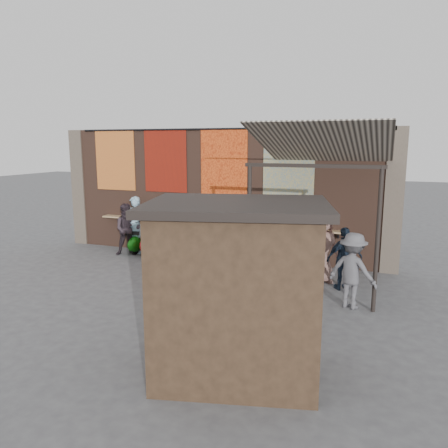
{
  "coord_description": "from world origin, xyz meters",
  "views": [
    {
      "loc": [
        5.06,
        -10.02,
        3.55
      ],
      "look_at": [
        0.79,
        1.2,
        1.33
      ],
      "focal_mm": 35.0,
      "sensor_mm": 36.0,
      "label": 1
    }
  ],
  "objects_px": {
    "shopper_grey": "(352,271)",
    "shelf_box": "(170,216)",
    "scooter_stool_7": "(257,254)",
    "scooter_stool_1": "(152,242)",
    "diner_left": "(136,225)",
    "scooter_stool_9": "(297,257)",
    "scooter_stool_8": "(278,256)",
    "market_stall": "(237,294)",
    "shopper_navy": "(345,259)",
    "scooter_stool_3": "(185,247)",
    "scooter_stool_0": "(138,242)",
    "scooter_stool_4": "(203,247)",
    "scooter_stool_6": "(238,251)",
    "scooter_stool_5": "(221,248)",
    "shopper_tan": "(322,248)",
    "diner_right": "(128,229)",
    "scooter_stool_2": "(169,243)"
  },
  "relations": [
    {
      "from": "scooter_stool_9",
      "to": "shopper_navy",
      "type": "relative_size",
      "value": 0.48
    },
    {
      "from": "scooter_stool_0",
      "to": "shopper_grey",
      "type": "height_order",
      "value": "shopper_grey"
    },
    {
      "from": "scooter_stool_1",
      "to": "scooter_stool_3",
      "type": "xyz_separation_m",
      "value": [
        1.17,
        0.03,
        -0.07
      ]
    },
    {
      "from": "scooter_stool_0",
      "to": "scooter_stool_3",
      "type": "relative_size",
      "value": 1.06
    },
    {
      "from": "scooter_stool_8",
      "to": "market_stall",
      "type": "xyz_separation_m",
      "value": [
        0.82,
        -6.0,
        0.95
      ]
    },
    {
      "from": "scooter_stool_7",
      "to": "scooter_stool_9",
      "type": "distance_m",
      "value": 1.15
    },
    {
      "from": "shelf_box",
      "to": "scooter_stool_6",
      "type": "distance_m",
      "value": 2.55
    },
    {
      "from": "shopper_navy",
      "to": "shopper_tan",
      "type": "relative_size",
      "value": 0.85
    },
    {
      "from": "scooter_stool_7",
      "to": "shopper_tan",
      "type": "relative_size",
      "value": 0.4
    },
    {
      "from": "scooter_stool_2",
      "to": "scooter_stool_4",
      "type": "bearing_deg",
      "value": 2.66
    },
    {
      "from": "scooter_stool_2",
      "to": "diner_right",
      "type": "bearing_deg",
      "value": -168.34
    },
    {
      "from": "shelf_box",
      "to": "scooter_stool_1",
      "type": "bearing_deg",
      "value": -147.69
    },
    {
      "from": "scooter_stool_0",
      "to": "scooter_stool_5",
      "type": "relative_size",
      "value": 0.91
    },
    {
      "from": "scooter_stool_2",
      "to": "scooter_stool_6",
      "type": "height_order",
      "value": "scooter_stool_2"
    },
    {
      "from": "diner_right",
      "to": "shopper_tan",
      "type": "xyz_separation_m",
      "value": [
        6.25,
        -0.64,
        0.08
      ]
    },
    {
      "from": "shopper_grey",
      "to": "shopper_navy",
      "type": "bearing_deg",
      "value": -56.12
    },
    {
      "from": "shelf_box",
      "to": "shopper_tan",
      "type": "xyz_separation_m",
      "value": [
        5.02,
        -1.24,
        -0.34
      ]
    },
    {
      "from": "shopper_grey",
      "to": "shelf_box",
      "type": "bearing_deg",
      "value": -4.91
    },
    {
      "from": "scooter_stool_7",
      "to": "scooter_stool_1",
      "type": "bearing_deg",
      "value": 179.83
    },
    {
      "from": "scooter_stool_7",
      "to": "scooter_stool_8",
      "type": "bearing_deg",
      "value": 1.63
    },
    {
      "from": "scooter_stool_2",
      "to": "scooter_stool_9",
      "type": "relative_size",
      "value": 1.19
    },
    {
      "from": "shopper_grey",
      "to": "market_stall",
      "type": "bearing_deg",
      "value": 88.15
    },
    {
      "from": "shelf_box",
      "to": "diner_right",
      "type": "xyz_separation_m",
      "value": [
        -1.24,
        -0.6,
        -0.41
      ]
    },
    {
      "from": "diner_left",
      "to": "shopper_grey",
      "type": "xyz_separation_m",
      "value": [
        7.02,
        -2.52,
        -0.1
      ]
    },
    {
      "from": "shelf_box",
      "to": "shopper_tan",
      "type": "bearing_deg",
      "value": -13.91
    },
    {
      "from": "scooter_stool_4",
      "to": "market_stall",
      "type": "relative_size",
      "value": 0.31
    },
    {
      "from": "scooter_stool_9",
      "to": "shopper_tan",
      "type": "distance_m",
      "value": 1.41
    },
    {
      "from": "shelf_box",
      "to": "scooter_stool_6",
      "type": "relative_size",
      "value": 0.82
    },
    {
      "from": "shelf_box",
      "to": "scooter_stool_0",
      "type": "distance_m",
      "value": 1.4
    },
    {
      "from": "scooter_stool_0",
      "to": "shelf_box",
      "type": "bearing_deg",
      "value": 14.1
    },
    {
      "from": "shelf_box",
      "to": "shopper_navy",
      "type": "distance_m",
      "value": 5.87
    },
    {
      "from": "diner_right",
      "to": "diner_left",
      "type": "bearing_deg",
      "value": 35.56
    },
    {
      "from": "diner_left",
      "to": "scooter_stool_9",
      "type": "bearing_deg",
      "value": 5.28
    },
    {
      "from": "scooter_stool_9",
      "to": "scooter_stool_0",
      "type": "bearing_deg",
      "value": -179.89
    },
    {
      "from": "scooter_stool_2",
      "to": "shopper_tan",
      "type": "xyz_separation_m",
      "value": [
        4.93,
        -0.92,
        0.49
      ]
    },
    {
      "from": "scooter_stool_7",
      "to": "scooter_stool_8",
      "type": "distance_m",
      "value": 0.61
    },
    {
      "from": "shopper_grey",
      "to": "scooter_stool_8",
      "type": "bearing_deg",
      "value": -27.16
    },
    {
      "from": "scooter_stool_8",
      "to": "scooter_stool_7",
      "type": "bearing_deg",
      "value": -178.37
    },
    {
      "from": "scooter_stool_7",
      "to": "diner_left",
      "type": "relative_size",
      "value": 0.39
    },
    {
      "from": "scooter_stool_3",
      "to": "diner_right",
      "type": "height_order",
      "value": "diner_right"
    },
    {
      "from": "scooter_stool_1",
      "to": "shopper_navy",
      "type": "bearing_deg",
      "value": -12.02
    },
    {
      "from": "shelf_box",
      "to": "scooter_stool_5",
      "type": "xyz_separation_m",
      "value": [
        1.85,
        -0.26,
        -0.84
      ]
    },
    {
      "from": "shopper_navy",
      "to": "diner_right",
      "type": "bearing_deg",
      "value": -39.33
    },
    {
      "from": "scooter_stool_6",
      "to": "market_stall",
      "type": "distance_m",
      "value": 6.48
    },
    {
      "from": "scooter_stool_4",
      "to": "diner_right",
      "type": "bearing_deg",
      "value": -172.52
    },
    {
      "from": "scooter_stool_1",
      "to": "scooter_stool_9",
      "type": "bearing_deg",
      "value": 0.88
    },
    {
      "from": "scooter_stool_2",
      "to": "diner_left",
      "type": "relative_size",
      "value": 0.48
    },
    {
      "from": "scooter_stool_3",
      "to": "diner_left",
      "type": "distance_m",
      "value": 1.86
    },
    {
      "from": "shelf_box",
      "to": "scooter_stool_1",
      "type": "height_order",
      "value": "shelf_box"
    },
    {
      "from": "scooter_stool_5",
      "to": "shopper_tan",
      "type": "xyz_separation_m",
      "value": [
        3.17,
        -0.98,
        0.5
      ]
    }
  ]
}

